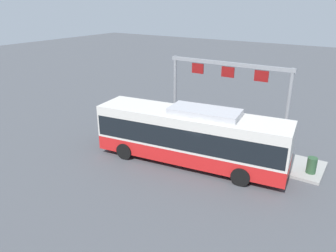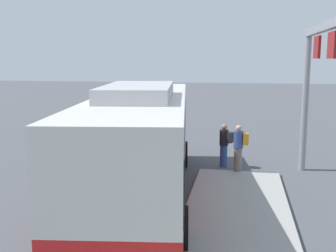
% 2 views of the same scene
% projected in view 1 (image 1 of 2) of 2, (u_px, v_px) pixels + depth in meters
% --- Properties ---
extents(ground_plane, '(120.00, 120.00, 0.00)m').
position_uv_depth(ground_plane, '(189.00, 162.00, 19.15)').
color(ground_plane, '#4C4F54').
extents(platform_curb, '(10.00, 2.80, 0.16)m').
position_uv_depth(platform_curb, '(238.00, 152.00, 20.34)').
color(platform_curb, '#9E9E99').
rests_on(platform_curb, ground).
extents(bus_main, '(11.28, 3.96, 3.46)m').
position_uv_depth(bus_main, '(190.00, 134.00, 18.49)').
color(bus_main, red).
rests_on(bus_main, ground).
extents(person_boarding, '(0.48, 0.60, 1.67)m').
position_uv_depth(person_boarding, '(154.00, 124.00, 22.68)').
color(person_boarding, '#334C8C').
rests_on(person_boarding, ground).
extents(person_waiting_near, '(0.37, 0.55, 1.67)m').
position_uv_depth(person_waiting_near, '(171.00, 122.00, 22.51)').
color(person_waiting_near, slate).
rests_on(person_waiting_near, platform_curb).
extents(platform_sign_gantry, '(8.67, 0.24, 5.20)m').
position_uv_depth(platform_sign_gantry, '(227.00, 83.00, 21.85)').
color(platform_sign_gantry, gray).
rests_on(platform_sign_gantry, ground).
extents(trash_bin, '(0.52, 0.52, 0.90)m').
position_uv_depth(trash_bin, '(312.00, 165.00, 17.54)').
color(trash_bin, '#2D5133').
rests_on(trash_bin, platform_curb).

